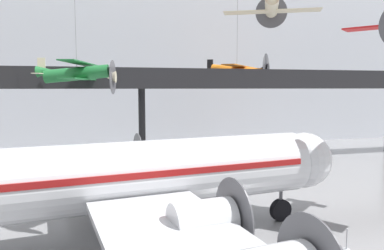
{
  "coord_description": "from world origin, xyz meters",
  "views": [
    {
      "loc": [
        -4.62,
        -12.28,
        7.87
      ],
      "look_at": [
        1.03,
        9.47,
        5.6
      ],
      "focal_mm": 35.0,
      "sensor_mm": 36.0,
      "label": 1
    }
  ],
  "objects_px": {
    "airliner_silver_main": "(115,178)",
    "suspended_plane_green_biplane": "(77,73)",
    "suspended_plane_orange_highwing": "(237,71)",
    "info_sign_pedestal": "(330,248)",
    "stanchion_barrier": "(347,243)",
    "suspended_plane_cream_biplane": "(272,5)"
  },
  "relations": [
    {
      "from": "suspended_plane_green_biplane",
      "to": "suspended_plane_cream_biplane",
      "type": "bearing_deg",
      "value": -7.78
    },
    {
      "from": "suspended_plane_green_biplane",
      "to": "stanchion_barrier",
      "type": "xyz_separation_m",
      "value": [
        13.05,
        -18.26,
        -8.73
      ]
    },
    {
      "from": "info_sign_pedestal",
      "to": "suspended_plane_cream_biplane",
      "type": "bearing_deg",
      "value": 84.85
    },
    {
      "from": "suspended_plane_cream_biplane",
      "to": "info_sign_pedestal",
      "type": "bearing_deg",
      "value": -168.14
    },
    {
      "from": "stanchion_barrier",
      "to": "info_sign_pedestal",
      "type": "height_order",
      "value": "info_sign_pedestal"
    },
    {
      "from": "suspended_plane_green_biplane",
      "to": "suspended_plane_orange_highwing",
      "type": "bearing_deg",
      "value": 35.27
    },
    {
      "from": "airliner_silver_main",
      "to": "suspended_plane_cream_biplane",
      "type": "height_order",
      "value": "suspended_plane_cream_biplane"
    },
    {
      "from": "suspended_plane_cream_biplane",
      "to": "info_sign_pedestal",
      "type": "height_order",
      "value": "suspended_plane_cream_biplane"
    },
    {
      "from": "suspended_plane_orange_highwing",
      "to": "airliner_silver_main",
      "type": "bearing_deg",
      "value": -86.14
    },
    {
      "from": "airliner_silver_main",
      "to": "info_sign_pedestal",
      "type": "bearing_deg",
      "value": -28.66
    },
    {
      "from": "suspended_plane_orange_highwing",
      "to": "info_sign_pedestal",
      "type": "bearing_deg",
      "value": -63.81
    },
    {
      "from": "suspended_plane_orange_highwing",
      "to": "stanchion_barrier",
      "type": "relative_size",
      "value": 9.11
    },
    {
      "from": "suspended_plane_orange_highwing",
      "to": "info_sign_pedestal",
      "type": "relative_size",
      "value": 7.91
    },
    {
      "from": "airliner_silver_main",
      "to": "info_sign_pedestal",
      "type": "distance_m",
      "value": 10.64
    },
    {
      "from": "suspended_plane_cream_biplane",
      "to": "stanchion_barrier",
      "type": "bearing_deg",
      "value": -162.91
    },
    {
      "from": "stanchion_barrier",
      "to": "airliner_silver_main",
      "type": "bearing_deg",
      "value": 163.83
    },
    {
      "from": "airliner_silver_main",
      "to": "suspended_plane_green_biplane",
      "type": "bearing_deg",
      "value": 90.69
    },
    {
      "from": "suspended_plane_green_biplane",
      "to": "info_sign_pedestal",
      "type": "distance_m",
      "value": 23.76
    },
    {
      "from": "suspended_plane_cream_biplane",
      "to": "suspended_plane_green_biplane",
      "type": "xyz_separation_m",
      "value": [
        -14.97,
        5.8,
        -5.25
      ]
    },
    {
      "from": "suspended_plane_green_biplane",
      "to": "info_sign_pedestal",
      "type": "height_order",
      "value": "suspended_plane_green_biplane"
    },
    {
      "from": "airliner_silver_main",
      "to": "suspended_plane_cream_biplane",
      "type": "relative_size",
      "value": 4.12
    },
    {
      "from": "airliner_silver_main",
      "to": "stanchion_barrier",
      "type": "relative_size",
      "value": 27.9
    }
  ]
}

